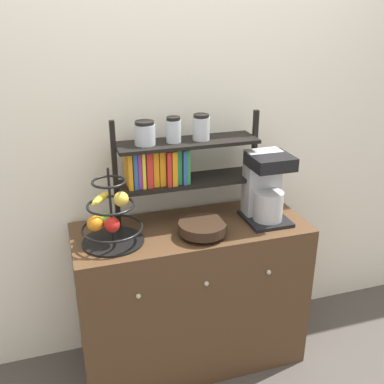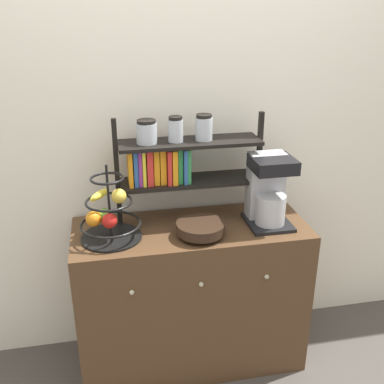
# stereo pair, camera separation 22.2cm
# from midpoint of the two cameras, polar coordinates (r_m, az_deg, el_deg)

# --- Properties ---
(wall_back) EXTENTS (7.00, 0.05, 2.60)m
(wall_back) POSITION_cam_midpoint_polar(r_m,az_deg,el_deg) (2.40, -4.86, 8.34)
(wall_back) COLOR silver
(wall_back) RESTS_ON ground_plane
(sideboard) EXTENTS (1.20, 0.50, 0.84)m
(sideboard) POSITION_cam_midpoint_polar(r_m,az_deg,el_deg) (2.52, -2.70, -13.05)
(sideboard) COLOR #4C331E
(sideboard) RESTS_ON ground_plane
(coffee_maker) EXTENTS (0.22, 0.25, 0.36)m
(coffee_maker) POSITION_cam_midpoint_polar(r_m,az_deg,el_deg) (2.33, 6.63, 0.59)
(coffee_maker) COLOR black
(coffee_maker) RESTS_ON sideboard
(fruit_stand) EXTENTS (0.30, 0.30, 0.38)m
(fruit_stand) POSITION_cam_midpoint_polar(r_m,az_deg,el_deg) (2.16, -13.30, -3.51)
(fruit_stand) COLOR black
(fruit_stand) RESTS_ON sideboard
(wooden_bowl) EXTENTS (0.24, 0.24, 0.07)m
(wooden_bowl) POSITION_cam_midpoint_polar(r_m,az_deg,el_deg) (2.20, -1.54, -4.62)
(wooden_bowl) COLOR black
(wooden_bowl) RESTS_ON sideboard
(shelf_hutch) EXTENTS (0.76, 0.20, 0.56)m
(shelf_hutch) POSITION_cam_midpoint_polar(r_m,az_deg,el_deg) (2.26, -5.42, 4.23)
(shelf_hutch) COLOR black
(shelf_hutch) RESTS_ON sideboard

